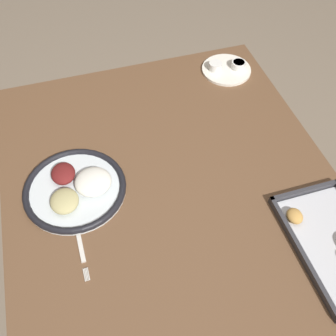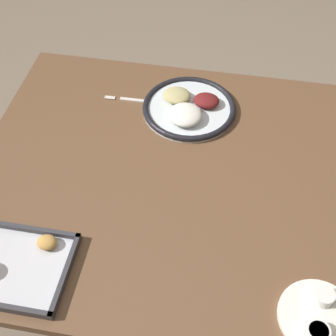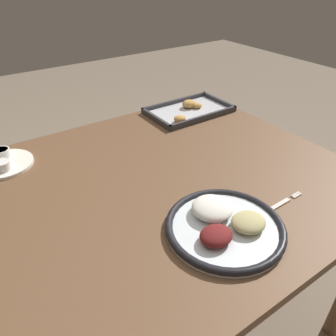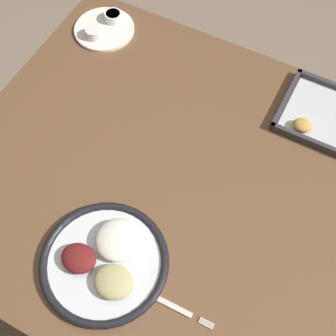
{
  "view_description": "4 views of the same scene",
  "coord_description": "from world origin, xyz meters",
  "views": [
    {
      "loc": [
        0.69,
        -0.21,
        1.69
      ],
      "look_at": [
        -0.01,
        0.0,
        0.76
      ],
      "focal_mm": 42.0,
      "sensor_mm": 36.0,
      "label": 1
    },
    {
      "loc": [
        -0.16,
        0.84,
        1.77
      ],
      "look_at": [
        -0.01,
        0.0,
        0.76
      ],
      "focal_mm": 50.0,
      "sensor_mm": 36.0,
      "label": 2
    },
    {
      "loc": [
        -0.49,
        -0.7,
        1.31
      ],
      "look_at": [
        -0.01,
        0.0,
        0.76
      ],
      "focal_mm": 35.0,
      "sensor_mm": 36.0,
      "label": 3
    },
    {
      "loc": [
        0.26,
        -0.51,
        1.79
      ],
      "look_at": [
        -0.01,
        0.0,
        0.76
      ],
      "focal_mm": 50.0,
      "sensor_mm": 36.0,
      "label": 4
    }
  ],
  "objects": [
    {
      "name": "dinner_plate",
      "position": [
        -0.03,
        -0.28,
        0.74
      ],
      "size": [
        0.3,
        0.3,
        0.05
      ],
      "color": "silver",
      "rests_on": "dining_table"
    },
    {
      "name": "fork",
      "position": [
        0.15,
        -0.3,
        0.73
      ],
      "size": [
        0.19,
        0.02,
        0.0
      ],
      "rotation": [
        0.0,
        0.0,
        0.02
      ],
      "color": "silver",
      "rests_on": "dining_table"
    },
    {
      "name": "dining_table",
      "position": [
        0.0,
        0.0,
        0.63
      ],
      "size": [
        1.12,
        0.99,
        0.73
      ],
      "color": "brown",
      "rests_on": "ground_plane"
    },
    {
      "name": "saucer_plate",
      "position": [
        -0.42,
        0.36,
        0.74
      ],
      "size": [
        0.19,
        0.19,
        0.04
      ],
      "color": "white",
      "rests_on": "dining_table"
    },
    {
      "name": "ground_plane",
      "position": [
        0.0,
        0.0,
        0.0
      ],
      "size": [
        8.0,
        8.0,
        0.0
      ],
      "primitive_type": "plane",
      "color": "#7A6B59"
    }
  ]
}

